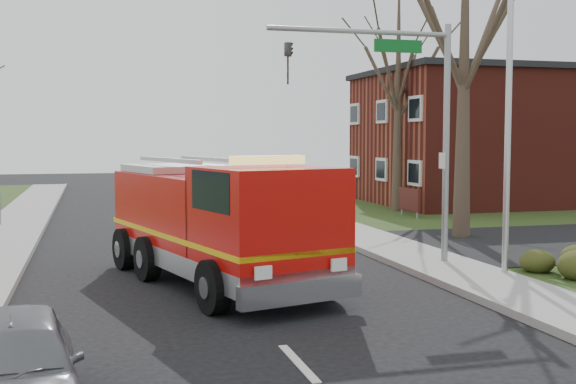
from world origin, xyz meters
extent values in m
plane|color=black|center=(0.00, 0.00, 0.00)|extent=(120.00, 120.00, 0.00)
cube|color=#979792|center=(6.20, 0.00, 0.07)|extent=(2.40, 80.00, 0.15)
cube|color=maroon|center=(19.00, 18.00, 3.50)|extent=(15.00, 10.00, 7.00)
cube|color=black|center=(19.00, 18.00, 7.10)|extent=(15.40, 10.40, 0.30)
cube|color=silver|center=(11.45, 18.00, 2.00)|extent=(0.12, 1.40, 1.20)
cube|color=#43130F|center=(10.50, 12.50, 0.90)|extent=(0.12, 2.00, 1.00)
cylinder|color=gray|center=(10.50, 11.70, 0.45)|extent=(0.08, 0.08, 0.90)
cylinder|color=gray|center=(10.50, 13.30, 0.45)|extent=(0.08, 0.08, 0.90)
cone|color=#382C21|center=(9.50, 6.00, 6.00)|extent=(0.64, 0.64, 12.00)
cone|color=#382C21|center=(11.00, 15.00, 5.25)|extent=(0.56, 0.56, 10.50)
cylinder|color=gray|center=(6.50, 1.50, 3.40)|extent=(0.18, 0.18, 6.80)
cylinder|color=gray|center=(3.90, 1.50, 6.50)|extent=(5.20, 0.14, 0.14)
cube|color=#0C591E|center=(5.00, 1.50, 6.15)|extent=(1.40, 0.06, 0.35)
imported|color=black|center=(1.90, 1.50, 6.15)|extent=(0.22, 0.18, 1.10)
cylinder|color=#B7BABF|center=(7.20, -0.50, 4.20)|extent=(0.16, 0.16, 8.40)
cube|color=#B40B08|center=(-0.54, 1.88, 1.61)|extent=(4.00, 5.92, 2.18)
cube|color=#B40B08|center=(0.48, -1.93, 1.77)|extent=(3.31, 3.31, 2.49)
cube|color=#B7BABF|center=(-0.22, 0.68, 0.73)|extent=(4.72, 8.53, 0.47)
cube|color=#E5B20C|center=(-0.22, 0.68, 1.30)|extent=(4.73, 8.53, 0.12)
cube|color=black|center=(0.78, -3.04, 2.55)|extent=(2.35, 0.72, 0.88)
cube|color=#E5D866|center=(0.48, -1.93, 3.17)|extent=(1.70, 0.78, 0.19)
cylinder|color=black|center=(-0.80, -2.38, 0.57)|extent=(0.65, 1.20, 1.14)
cylinder|color=black|center=(1.81, -1.69, 0.57)|extent=(0.65, 1.20, 1.14)
cylinder|color=black|center=(-2.32, 3.34, 0.57)|extent=(0.65, 1.20, 1.14)
cylinder|color=black|center=(0.29, 4.04, 0.57)|extent=(0.65, 1.20, 1.14)
imported|color=slate|center=(-4.20, -7.38, 0.72)|extent=(2.13, 4.39, 1.44)
camera|label=1|loc=(-3.17, -16.96, 3.64)|focal=45.00mm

